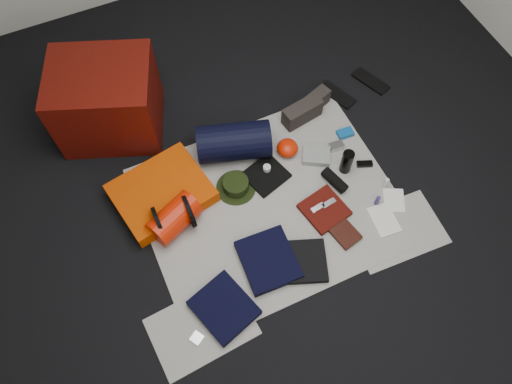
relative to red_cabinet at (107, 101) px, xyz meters
name	(u,v)px	position (x,y,z in m)	size (l,w,h in m)	color
floor	(270,205)	(0.72, -1.03, -0.28)	(4.50, 4.50, 0.02)	black
newspaper_mat	(270,205)	(0.72, -1.03, -0.27)	(1.60, 1.30, 0.01)	beige
newspaper_sheet_front_left	(202,327)	(0.02, -1.58, -0.27)	(0.58, 0.40, 0.00)	beige
newspaper_sheet_front_right	(396,231)	(1.37, -1.53, -0.27)	(0.58, 0.40, 0.00)	beige
red_cabinet	(107,101)	(0.00, 0.00, 0.00)	(0.65, 0.55, 0.55)	#520C06
sleeping_pad	(162,193)	(0.11, -0.69, -0.21)	(0.58, 0.48, 0.11)	#CE4202
stuff_sack	(174,218)	(0.12, -0.91, -0.17)	(0.19, 0.19, 0.32)	red
sack_strap_left	(159,223)	(0.02, -0.91, -0.16)	(0.22, 0.22, 0.03)	black
sack_strap_right	(189,211)	(0.22, -0.91, -0.16)	(0.22, 0.22, 0.03)	black
navy_duffel	(234,142)	(0.67, -0.56, -0.14)	(0.26, 0.26, 0.49)	black
boonie_brim	(236,188)	(0.57, -0.82, -0.26)	(0.27, 0.27, 0.01)	black
boonie_crown	(236,185)	(0.57, -0.82, -0.22)	(0.17, 0.17, 0.07)	black
hiking_boot_left	(302,112)	(1.22, -0.50, -0.19)	(0.29, 0.11, 0.14)	#2D2723
hiking_boot_right	(314,102)	(1.35, -0.45, -0.21)	(0.25, 0.09, 0.12)	#2D2723
flip_flop_left	(337,95)	(1.56, -0.42, -0.26)	(0.11, 0.29, 0.02)	black
flip_flop_right	(371,81)	(1.85, -0.41, -0.26)	(0.11, 0.29, 0.02)	black
trousers_navy_a	(224,308)	(0.18, -1.54, -0.24)	(0.30, 0.34, 0.05)	black
trousers_navy_b	(268,260)	(0.54, -1.38, -0.24)	(0.32, 0.36, 0.06)	black
trousers_charcoal	(307,261)	(0.75, -1.48, -0.25)	(0.24, 0.27, 0.04)	black
black_tshirt	(266,175)	(0.79, -0.82, -0.25)	(0.26, 0.24, 0.03)	black
red_shirt	(324,210)	(1.02, -1.22, -0.25)	(0.26, 0.26, 0.03)	#480D07
orange_stuff_sack	(287,148)	(1.00, -0.71, -0.22)	(0.15, 0.15, 0.10)	red
first_aid_pouch	(316,156)	(1.16, -0.84, -0.24)	(0.19, 0.14, 0.05)	gray
water_bottle	(347,162)	(1.30, -1.00, -0.17)	(0.08, 0.08, 0.19)	black
speaker	(335,180)	(1.18, -1.06, -0.23)	(0.07, 0.07, 0.19)	black
compact_camera	(336,146)	(1.33, -0.82, -0.25)	(0.10, 0.06, 0.04)	silver
cyan_case	(345,133)	(1.44, -0.75, -0.25)	(0.11, 0.07, 0.03)	#0F5293
toiletry_purple	(377,201)	(1.36, -1.31, -0.23)	(0.03, 0.03, 0.08)	navy
toiletry_clear	(386,183)	(1.47, -1.22, -0.22)	(0.03, 0.03, 0.08)	silver
paperback_book	(343,231)	(1.06, -1.40, -0.25)	(0.14, 0.22, 0.03)	black
map_booklet	(384,220)	(1.34, -1.44, -0.26)	(0.15, 0.22, 0.01)	white
map_printout	(394,200)	(1.47, -1.34, -0.26)	(0.13, 0.17, 0.01)	white
sunglasses	(365,164)	(1.43, -1.02, -0.25)	(0.11, 0.04, 0.03)	black
key_cluster	(197,338)	(-0.03, -1.63, -0.26)	(0.06, 0.06, 0.01)	silver
tape_roll	(267,168)	(0.81, -0.79, -0.22)	(0.05, 0.05, 0.04)	silver
energy_bar_a	(318,208)	(0.98, -1.20, -0.23)	(0.10, 0.04, 0.01)	silver
energy_bar_b	(329,203)	(1.06, -1.20, -0.23)	(0.10, 0.04, 0.01)	silver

